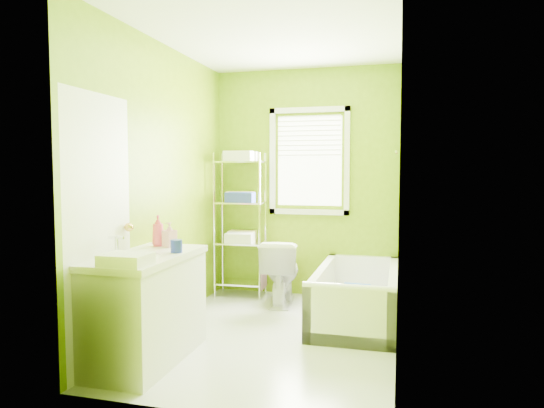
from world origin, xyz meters
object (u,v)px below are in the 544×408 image
(toilet, at_px, (281,271))
(vanity, at_px, (146,304))
(wire_shelf_unit, at_px, (242,208))
(bathtub, at_px, (356,303))

(toilet, height_order, vanity, vanity)
(toilet, height_order, wire_shelf_unit, wire_shelf_unit)
(bathtub, height_order, toilet, toilet)
(bathtub, height_order, wire_shelf_unit, wire_shelf_unit)
(toilet, distance_m, vanity, 1.90)
(bathtub, relative_size, toilet, 2.31)
(wire_shelf_unit, bearing_deg, bathtub, -23.75)
(toilet, relative_size, vanity, 0.65)
(vanity, xyz_separation_m, wire_shelf_unit, (0.10, 2.02, 0.58))
(vanity, bearing_deg, toilet, 71.23)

